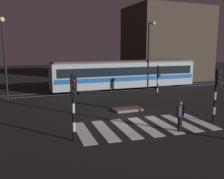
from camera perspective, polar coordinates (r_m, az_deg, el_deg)
ground_plane at (r=16.81m, az=3.59°, el=-6.24°), size 120.00×120.00×0.00m
rail_near at (r=25.69m, az=-5.73°, el=-0.80°), size 80.00×0.12×0.03m
rail_far at (r=27.05m, az=-6.58°, el=-0.31°), size 80.00×0.12×0.03m
crosswalk_zebra at (r=14.84m, az=7.48°, el=-8.39°), size 8.26×4.30×0.02m
traffic_island at (r=18.38m, az=3.62°, el=-4.61°), size 2.05×1.12×0.18m
traffic_light_corner_near_left at (r=12.00m, az=-8.89°, el=-1.90°), size 0.36×0.42×3.32m
traffic_light_corner_near_right at (r=16.35m, az=23.02°, el=0.47°), size 0.36×0.42×3.33m
traffic_light_corner_far_right at (r=23.61m, az=10.63°, el=3.00°), size 0.36×0.42×3.00m
street_lamp_trackside_right at (r=27.32m, az=8.70°, el=9.51°), size 0.44×1.21×7.36m
street_lamp_trackside_left at (r=23.20m, az=-23.63°, el=8.55°), size 0.44×1.21×7.10m
tram at (r=27.76m, az=3.19°, el=3.60°), size 16.76×2.58×4.15m
pedestrian_waiting_at_kerb at (r=14.09m, az=15.46°, el=-5.94°), size 0.36×0.24×1.71m
building_backdrop at (r=37.72m, az=12.48°, el=10.17°), size 11.29×8.00×10.44m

